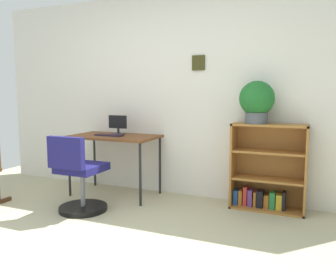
% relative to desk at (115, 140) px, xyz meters
% --- Properties ---
extents(ground_plane, '(6.24, 6.24, 0.00)m').
position_rel_desk_xyz_m(ground_plane, '(0.63, -1.74, -0.70)').
color(ground_plane, tan).
extents(wall_back, '(5.20, 0.12, 2.50)m').
position_rel_desk_xyz_m(wall_back, '(0.63, 0.41, 0.55)').
color(wall_back, silver).
rests_on(wall_back, ground_plane).
extents(desk, '(1.07, 0.61, 0.76)m').
position_rel_desk_xyz_m(desk, '(0.00, 0.00, 0.00)').
color(desk, brown).
rests_on(desk, ground_plane).
extents(monitor, '(0.25, 0.17, 0.24)m').
position_rel_desk_xyz_m(monitor, '(-0.02, 0.11, 0.18)').
color(monitor, '#262628').
rests_on(monitor, desk).
extents(keyboard, '(0.36, 0.11, 0.02)m').
position_rel_desk_xyz_m(keyboard, '(-0.03, -0.08, 0.07)').
color(keyboard, '#291C2B').
rests_on(keyboard, desk).
extents(office_chair, '(0.52, 0.55, 0.84)m').
position_rel_desk_xyz_m(office_chair, '(-0.01, -0.71, -0.33)').
color(office_chair, black).
rests_on(office_chair, ground_plane).
extents(bookshelf_low, '(0.79, 0.30, 0.95)m').
position_rel_desk_xyz_m(bookshelf_low, '(1.82, 0.22, -0.28)').
color(bookshelf_low, '#9C652D').
rests_on(bookshelf_low, ground_plane).
extents(potted_plant_on_shelf, '(0.38, 0.38, 0.46)m').
position_rel_desk_xyz_m(potted_plant_on_shelf, '(1.69, 0.16, 0.50)').
color(potted_plant_on_shelf, '#474C51').
rests_on(potted_plant_on_shelf, bookshelf_low).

